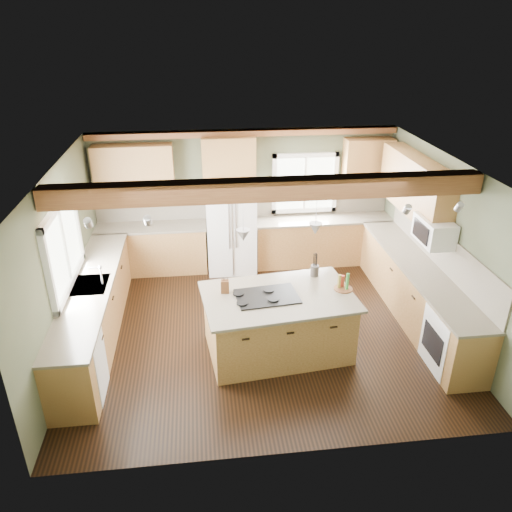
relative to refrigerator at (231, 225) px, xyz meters
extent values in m
plane|color=black|center=(0.30, -2.12, -0.90)|extent=(5.60, 5.60, 0.00)
plane|color=silver|center=(0.30, -2.12, 1.70)|extent=(5.60, 5.60, 0.00)
plane|color=#454E37|center=(0.30, 0.38, 0.40)|extent=(5.60, 0.00, 5.60)
plane|color=#454E37|center=(-2.50, -2.12, 0.40)|extent=(0.00, 5.00, 5.00)
plane|color=#454E37|center=(3.10, -2.12, 0.40)|extent=(0.00, 5.00, 5.00)
cube|color=#5A2D19|center=(0.30, -2.70, 1.57)|extent=(5.55, 0.26, 0.26)
cube|color=#5A2D19|center=(0.30, 0.28, 1.64)|extent=(5.55, 0.20, 0.10)
cube|color=brown|center=(0.30, 0.36, 0.31)|extent=(5.58, 0.03, 0.58)
cube|color=brown|center=(3.08, -2.07, 0.31)|extent=(0.03, 3.70, 0.58)
cube|color=brown|center=(-1.49, 0.08, -0.46)|extent=(2.02, 0.60, 0.88)
cube|color=#4D4538|center=(-1.49, 0.08, 0.00)|extent=(2.06, 0.64, 0.04)
cube|color=brown|center=(1.79, 0.08, -0.46)|extent=(2.62, 0.60, 0.88)
cube|color=#4D4538|center=(1.79, 0.08, 0.00)|extent=(2.66, 0.64, 0.04)
cube|color=brown|center=(-2.20, -2.07, -0.46)|extent=(0.60, 3.70, 0.88)
cube|color=#4D4538|center=(-2.20, -2.07, 0.00)|extent=(0.64, 3.74, 0.04)
cube|color=brown|center=(2.80, -2.07, -0.46)|extent=(0.60, 3.70, 0.88)
cube|color=#4D4538|center=(2.80, -2.07, 0.00)|extent=(0.64, 3.74, 0.04)
cube|color=brown|center=(-1.69, 0.21, 1.05)|extent=(1.40, 0.35, 0.90)
cube|color=brown|center=(0.00, 0.21, 1.25)|extent=(0.96, 0.35, 0.70)
cube|color=brown|center=(2.92, -1.22, 1.05)|extent=(0.35, 2.20, 0.90)
cube|color=brown|center=(2.60, 0.21, 1.05)|extent=(0.90, 0.35, 0.90)
cube|color=white|center=(-2.48, -2.07, 0.65)|extent=(0.04, 1.60, 1.05)
cube|color=white|center=(1.45, 0.36, 0.65)|extent=(1.10, 0.04, 1.00)
cube|color=#262628|center=(-2.20, -2.07, 0.01)|extent=(0.50, 0.65, 0.03)
cylinder|color=#B2B2B7|center=(-2.02, -2.07, 0.15)|extent=(0.02, 0.02, 0.28)
cube|color=white|center=(-2.19, -3.37, -0.47)|extent=(0.60, 0.60, 0.84)
cube|color=white|center=(2.79, -3.37, -0.47)|extent=(0.60, 0.72, 0.84)
cube|color=white|center=(2.88, -2.17, 0.65)|extent=(0.40, 0.70, 0.38)
cone|color=#B2B2B7|center=(-0.02, -2.76, 0.98)|extent=(0.18, 0.18, 0.16)
cone|color=#B2B2B7|center=(0.95, -2.65, 0.98)|extent=(0.18, 0.18, 0.16)
cube|color=white|center=(0.00, 0.00, 0.00)|extent=(0.90, 0.74, 1.80)
cube|color=brown|center=(0.47, -2.70, -0.46)|extent=(2.08, 1.41, 0.88)
cube|color=#4D4538|center=(0.47, -2.70, 0.00)|extent=(2.22, 1.55, 0.04)
cube|color=black|center=(0.30, -2.72, 0.03)|extent=(0.91, 0.66, 0.02)
cube|color=brown|center=(-0.27, -2.53, 0.12)|extent=(0.12, 0.09, 0.19)
cylinder|color=#3B332F|center=(1.09, -2.18, 0.10)|extent=(0.17, 0.17, 0.17)
camera|label=1|loc=(-0.55, -8.62, 3.54)|focal=35.00mm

